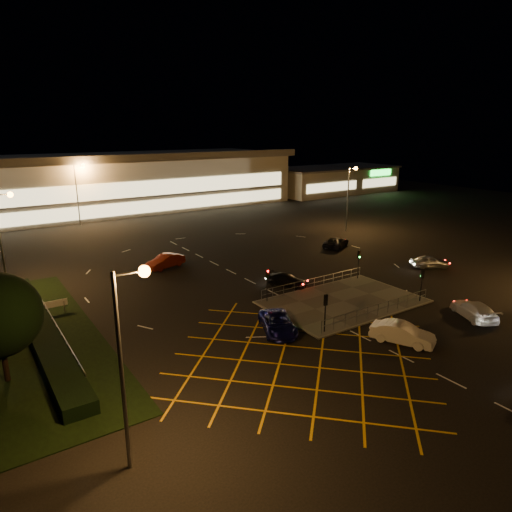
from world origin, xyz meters
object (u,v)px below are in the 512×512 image
car_queue_white (402,333)px  car_circ_red (165,261)px  signal_sw (325,305)px  car_east_grey (336,242)px  signal_se (422,278)px  car_far_dkgrey (287,280)px  signal_ne (359,258)px  signal_nw (267,278)px  car_right_silver (430,262)px  car_left_blue (278,323)px  car_approach_white (474,310)px

car_queue_white → car_circ_red: bearing=78.8°
signal_sw → car_east_grey: bearing=-135.2°
signal_sw → signal_se: bearing=-180.0°
car_queue_white → car_far_dkgrey: car_queue_white is taller
signal_ne → signal_sw: bearing=-146.4°
signal_nw → car_right_silver: size_ratio=0.72×
signal_nw → car_queue_white: signal_nw is taller
car_queue_white → car_east_grey: (15.84, 24.04, -0.08)m
signal_sw → car_queue_white: 6.15m
signal_sw → car_left_blue: 4.08m
signal_ne → car_left_blue: (-14.98, -5.73, -1.64)m
signal_se → car_far_dkgrey: signal_se is taller
signal_ne → car_east_grey: size_ratio=0.63×
signal_se → signal_ne: bearing=-90.0°
car_queue_white → car_circ_red: 29.14m
signal_sw → car_far_dkgrey: bearing=-112.3°
signal_nw → car_far_dkgrey: bearing=31.5°
car_left_blue → car_far_dkgrey: 11.17m
car_approach_white → car_far_dkgrey: bearing=-35.7°
car_far_dkgrey → car_circ_red: car_circ_red is taller
signal_se → car_far_dkgrey: (-7.63, 10.67, -1.74)m
signal_ne → car_right_silver: 10.39m
car_right_silver → car_east_grey: 13.36m
signal_nw → car_approach_white: bearing=-45.2°
car_left_blue → car_far_dkgrey: car_left_blue is taller
signal_nw → car_approach_white: signal_nw is taller
car_left_blue → car_circ_red: car_circ_red is taller
car_circ_red → car_east_grey: (23.18, -4.16, -0.09)m
car_right_silver → car_approach_white: size_ratio=0.87×
signal_sw → car_far_dkgrey: 11.66m
car_east_grey → car_far_dkgrey: bearing=93.0°
car_far_dkgrey → car_east_grey: 17.55m
car_left_blue → car_east_grey: car_left_blue is taller
car_left_blue → car_circ_red: bearing=114.8°
signal_ne → car_circ_red: 22.11m
signal_ne → car_left_blue: bearing=-159.1°
signal_se → car_approach_white: size_ratio=0.63×
car_right_silver → car_left_blue: bearing=129.7°
car_left_blue → car_queue_white: bearing=-22.5°
car_circ_red → signal_se: bearing=16.5°
signal_ne → car_right_silver: (10.12, -1.68, -1.63)m
signal_nw → car_circ_red: (-3.60, 15.59, -1.57)m
car_queue_white → car_circ_red: car_circ_red is taller
signal_sw → signal_ne: size_ratio=1.00×
signal_sw → car_queue_white: signal_sw is taller
car_circ_red → car_approach_white: 32.86m
car_far_dkgrey → car_east_grey: (15.21, 8.75, 0.07)m
car_left_blue → car_right_silver: bearing=32.3°
car_far_dkgrey → signal_ne: bearing=-46.5°
car_far_dkgrey → car_circ_red: size_ratio=0.90×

